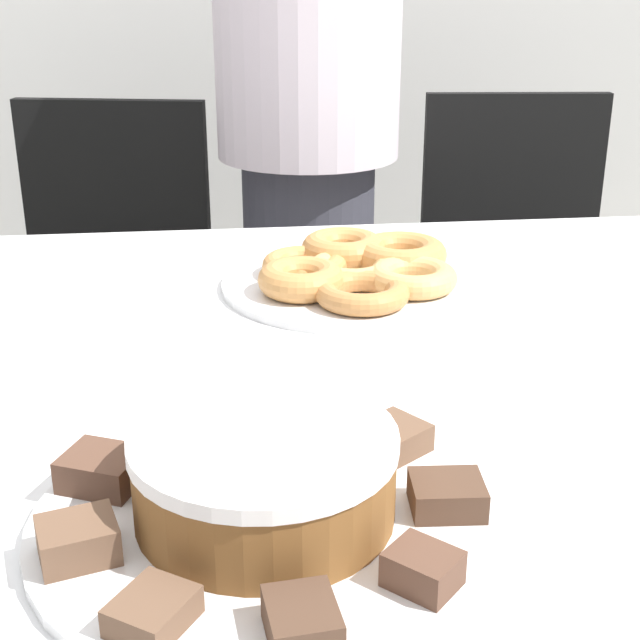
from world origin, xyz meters
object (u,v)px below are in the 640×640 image
(plate_cake, at_px, (266,519))
(plate_donuts, at_px, (351,283))
(office_chair_left, at_px, (105,339))
(frosted_cake, at_px, (264,474))
(person_standing, at_px, (308,131))
(office_chair_right, at_px, (517,321))

(plate_cake, distance_m, plate_donuts, 0.55)
(office_chair_left, relative_size, plate_donuts, 2.58)
(frosted_cake, bearing_deg, plate_cake, 180.00)
(plate_cake, height_order, plate_donuts, same)
(plate_donuts, bearing_deg, plate_cake, -105.25)
(office_chair_left, height_order, frosted_cake, office_chair_left)
(person_standing, bearing_deg, plate_cake, -97.39)
(person_standing, xyz_separation_m, office_chair_right, (0.45, -0.07, -0.41))
(frosted_cake, bearing_deg, person_standing, 82.61)
(person_standing, xyz_separation_m, plate_donuts, (-0.02, -0.70, -0.08))
(person_standing, relative_size, plate_cake, 4.43)
(office_chair_left, height_order, plate_cake, office_chair_left)
(office_chair_left, bearing_deg, plate_cake, -65.28)
(frosted_cake, bearing_deg, office_chair_left, 103.11)
(person_standing, distance_m, frosted_cake, 1.24)
(person_standing, bearing_deg, office_chair_right, -8.50)
(office_chair_right, xyz_separation_m, plate_donuts, (-0.46, -0.63, 0.32))
(plate_cake, bearing_deg, office_chair_left, 103.11)
(person_standing, distance_m, plate_donuts, 0.71)
(person_standing, relative_size, plate_donuts, 4.60)
(office_chair_left, distance_m, plate_cake, 1.24)
(frosted_cake, bearing_deg, plate_donuts, 74.75)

